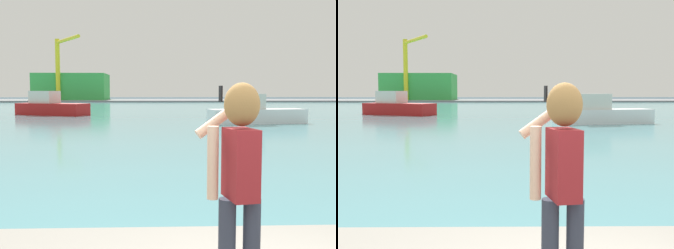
{
  "view_description": "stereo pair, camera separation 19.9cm",
  "coord_description": "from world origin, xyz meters",
  "views": [
    {
      "loc": [
        -1.0,
        -2.79,
        2.34
      ],
      "look_at": [
        -0.7,
        5.08,
        1.68
      ],
      "focal_mm": 42.5,
      "sensor_mm": 36.0,
      "label": 1
    },
    {
      "loc": [
        -0.8,
        -2.79,
        2.34
      ],
      "look_at": [
        -0.7,
        5.08,
        1.68
      ],
      "focal_mm": 42.5,
      "sensor_mm": 36.0,
      "label": 2
    }
  ],
  "objects": [
    {
      "name": "ground_plane",
      "position": [
        0.0,
        50.0,
        0.0
      ],
      "size": [
        220.0,
        220.0,
        0.0
      ],
      "primitive_type": "plane",
      "color": "#334751"
    },
    {
      "name": "harbor_water",
      "position": [
        0.0,
        52.0,
        0.01
      ],
      "size": [
        140.0,
        100.0,
        0.02
      ],
      "primitive_type": "cube",
      "color": "#599EA8",
      "rests_on": "ground_plane"
    },
    {
      "name": "far_shore_dock",
      "position": [
        0.0,
        92.0,
        0.19
      ],
      "size": [
        140.0,
        20.0,
        0.37
      ],
      "primitive_type": "cube",
      "color": "gray",
      "rests_on": "ground_plane"
    },
    {
      "name": "person_photographer",
      "position": [
        -0.32,
        0.29,
        1.74
      ],
      "size": [
        0.53,
        0.55,
        1.74
      ],
      "rotation": [
        0.0,
        0.0,
        1.74
      ],
      "color": "#2D3342",
      "rests_on": "quay_promenade"
    },
    {
      "name": "boat_moored",
      "position": [
        -11.15,
        36.98,
        0.85
      ],
      "size": [
        7.66,
        5.28,
        2.37
      ],
      "rotation": [
        0.0,
        0.0,
        -0.44
      ],
      "color": "#B21919",
      "rests_on": "harbor_water"
    },
    {
      "name": "boat_moored_2",
      "position": [
        6.39,
        25.82,
        0.78
      ],
      "size": [
        7.3,
        3.13,
        2.15
      ],
      "rotation": [
        0.0,
        0.0,
        0.17
      ],
      "color": "white",
      "rests_on": "harbor_water"
    },
    {
      "name": "warehouse_left",
      "position": [
        -20.35,
        93.89,
        3.45
      ],
      "size": [
        16.55,
        12.12,
        6.15
      ],
      "primitive_type": "cube",
      "color": "green",
      "rests_on": "far_shore_dock"
    },
    {
      "name": "port_crane",
      "position": [
        -21.21,
        85.78,
        9.06
      ],
      "size": [
        7.51,
        11.48,
        13.61
      ],
      "color": "yellow",
      "rests_on": "far_shore_dock"
    }
  ]
}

